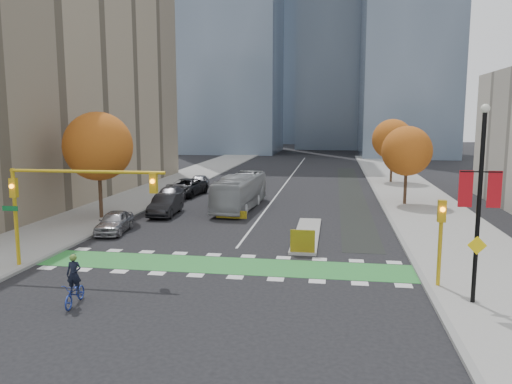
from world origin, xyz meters
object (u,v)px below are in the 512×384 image
(tree_west, at_px, (98,146))
(bus, at_px, (240,192))
(tree_east_near, at_px, (407,151))
(parked_car_d, at_px, (186,187))
(parked_car_e, at_px, (199,182))
(cyclist, at_px, (75,288))
(parked_car_b, at_px, (166,205))
(tree_east_far, at_px, (392,139))
(parked_car_c, at_px, (169,196))
(hazard_board, at_px, (303,241))
(traffic_signal_east, at_px, (441,230))
(banner_lamppost, at_px, (480,196))
(parked_car_a, at_px, (115,222))
(traffic_signal_west, at_px, (60,192))

(tree_west, distance_m, bus, 12.28)
(tree_east_near, relative_size, parked_car_d, 1.16)
(tree_west, height_order, parked_car_e, tree_west)
(cyclist, bearing_deg, parked_car_b, 91.83)
(tree_east_far, relative_size, parked_car_b, 1.51)
(tree_east_near, bearing_deg, parked_car_c, -172.72)
(hazard_board, distance_m, bus, 15.39)
(traffic_signal_east, distance_m, parked_car_d, 31.62)
(tree_west, height_order, tree_east_far, tree_west)
(banner_lamppost, distance_m, parked_car_d, 33.97)
(tree_west, height_order, banner_lamppost, banner_lamppost)
(cyclist, bearing_deg, tree_east_far, 61.74)
(banner_lamppost, xyz_separation_m, parked_car_d, (-20.50, 26.82, -3.76))
(parked_car_d, bearing_deg, cyclist, -75.45)
(tree_west, relative_size, tree_east_far, 1.08)
(parked_car_c, bearing_deg, parked_car_e, 86.35)
(hazard_board, relative_size, parked_car_a, 0.32)
(tree_east_near, height_order, cyclist, tree_east_near)
(parked_car_a, xyz_separation_m, parked_car_b, (1.38, 6.49, 0.09))
(tree_east_near, bearing_deg, parked_car_d, 173.70)
(tree_west, xyz_separation_m, parked_car_e, (3.00, 17.32, -4.84))
(tree_east_near, height_order, traffic_signal_east, tree_east_near)
(hazard_board, distance_m, parked_car_c, 19.94)
(tree_east_near, height_order, parked_car_b, tree_east_near)
(banner_lamppost, bearing_deg, hazard_board, 138.21)
(tree_east_far, bearing_deg, tree_west, -133.30)
(tree_west, bearing_deg, cyclist, -67.27)
(hazard_board, height_order, parked_car_d, parked_car_d)
(cyclist, distance_m, parked_car_d, 29.61)
(tree_west, relative_size, bus, 0.78)
(parked_car_e, bearing_deg, traffic_signal_west, -91.94)
(tree_east_near, relative_size, traffic_signal_west, 0.83)
(tree_east_far, relative_size, banner_lamppost, 0.92)
(traffic_signal_west, relative_size, parked_car_e, 1.87)
(bus, relative_size, parked_car_b, 2.08)
(parked_car_b, bearing_deg, parked_car_c, 101.66)
(hazard_board, bearing_deg, cyclist, -133.94)
(traffic_signal_east, distance_m, bus, 22.72)
(tree_east_near, relative_size, parked_car_b, 1.39)
(traffic_signal_west, distance_m, bus, 19.76)
(cyclist, relative_size, bus, 0.21)
(parked_car_c, relative_size, parked_car_d, 0.87)
(traffic_signal_east, bearing_deg, tree_east_far, 87.03)
(tree_west, xyz_separation_m, traffic_signal_east, (22.50, -12.51, -2.88))
(hazard_board, relative_size, cyclist, 0.64)
(bus, distance_m, parked_car_c, 6.86)
(tree_east_near, bearing_deg, traffic_signal_east, -93.81)
(hazard_board, height_order, banner_lamppost, banner_lamppost)
(parked_car_c, bearing_deg, bus, -12.72)
(traffic_signal_west, xyz_separation_m, cyclist, (3.06, -4.50, -3.31))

